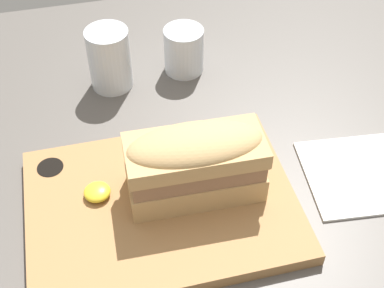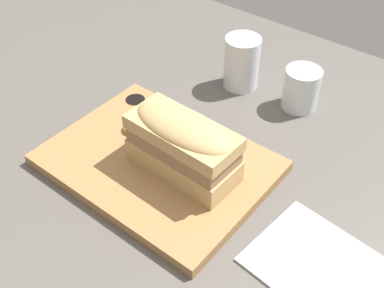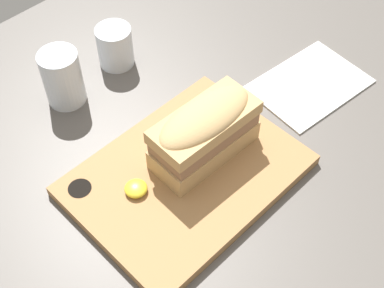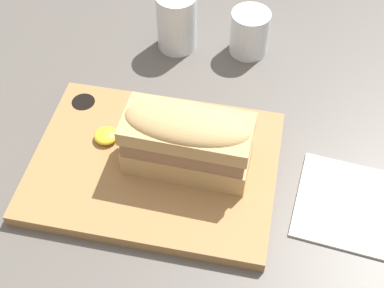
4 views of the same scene
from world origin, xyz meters
TOP-DOWN VIEW (x-y plane):
  - dining_table at (0.00, 0.00)cm, footprint 159.01×109.58cm
  - serving_board at (-5.85, -0.02)cm, footprint 34.87×25.99cm
  - sandwich at (-1.03, 0.73)cm, footprint 17.61×8.38cm
  - mustard_dollop at (-13.72, 2.77)cm, footprint 3.52×3.52cm
  - water_glass at (-8.53, 27.73)cm, footprint 6.88×6.88cm
  - wine_glass at (3.99, 28.85)cm, footprint 6.67×6.67cm
  - napkin at (25.08, -0.97)cm, footprint 21.69×16.36cm

SIDE VIEW (x-z plane):
  - dining_table at x=0.00cm, z-range 0.00..2.00cm
  - napkin at x=25.08cm, z-range 2.00..2.40cm
  - serving_board at x=-5.85cm, z-range 1.98..3.97cm
  - mustard_dollop at x=-13.72cm, z-range 3.94..5.35cm
  - wine_glass at x=3.99cm, z-range 1.76..9.62cm
  - water_glass at x=-8.53cm, z-range 1.32..11.66cm
  - sandwich at x=-1.03cm, z-range 4.32..14.50cm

